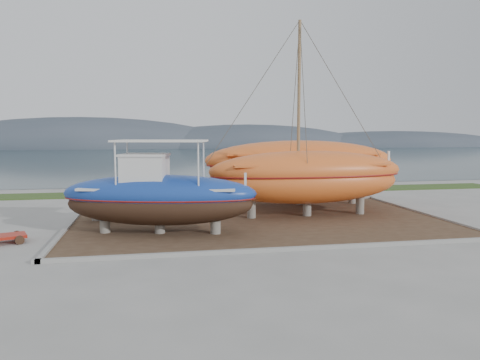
{
  "coord_description": "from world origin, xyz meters",
  "views": [
    {
      "loc": [
        -5.32,
        -18.52,
        4.39
      ],
      "look_at": [
        -0.98,
        4.0,
        2.07
      ],
      "focal_mm": 35.0,
      "sensor_mm": 36.0,
      "label": 1
    }
  ],
  "objects": [
    {
      "name": "white_dinghy",
      "position": [
        -6.91,
        5.73,
        0.66
      ],
      "size": [
        4.26,
        2.72,
        1.2
      ],
      "primitive_type": null,
      "rotation": [
        0.0,
        0.0,
        0.34
      ],
      "color": "silver",
      "rests_on": "dirt_patch"
    },
    {
      "name": "orange_bare_hull",
      "position": [
        3.57,
        8.44,
        1.94
      ],
      "size": [
        11.71,
        4.22,
        3.77
      ],
      "primitive_type": null,
      "rotation": [
        0.0,
        0.0,
        -0.07
      ],
      "color": "orange",
      "rests_on": "dirt_patch"
    },
    {
      "name": "blue_caique",
      "position": [
        -4.95,
        1.73,
        2.08
      ],
      "size": [
        8.75,
        4.46,
        4.03
      ],
      "primitive_type": null,
      "rotation": [
        0.0,
        0.0,
        -0.23
      ],
      "color": "#183B96",
      "rests_on": "dirt_patch"
    },
    {
      "name": "grass_strip",
      "position": [
        0.0,
        15.5,
        0.04
      ],
      "size": [
        44.0,
        3.0,
        0.08
      ],
      "primitive_type": "cube",
      "color": "#284219",
      "rests_on": "ground"
    },
    {
      "name": "curb_frame",
      "position": [
        0.0,
        4.0,
        0.07
      ],
      "size": [
        18.6,
        12.6,
        0.15
      ],
      "primitive_type": null,
      "color": "gray",
      "rests_on": "ground"
    },
    {
      "name": "dirt_patch",
      "position": [
        0.0,
        4.0,
        0.03
      ],
      "size": [
        18.0,
        12.0,
        0.06
      ],
      "primitive_type": "cube",
      "color": "#422D1E",
      "rests_on": "ground"
    },
    {
      "name": "sea",
      "position": [
        0.0,
        70.0,
        0.0
      ],
      "size": [
        260.0,
        100.0,
        0.04
      ],
      "primitive_type": null,
      "color": "#192D32",
      "rests_on": "ground"
    },
    {
      "name": "red_trailer",
      "position": [
        -11.08,
        1.25,
        0.17
      ],
      "size": [
        2.6,
        1.9,
        0.33
      ],
      "primitive_type": null,
      "rotation": [
        0.0,
        0.0,
        0.35
      ],
      "color": "#A82113",
      "rests_on": "ground"
    },
    {
      "name": "mountain_ridge",
      "position": [
        0.0,
        125.0,
        0.0
      ],
      "size": [
        200.0,
        36.0,
        20.0
      ],
      "primitive_type": null,
      "color": "#333D49",
      "rests_on": "ground"
    },
    {
      "name": "orange_sailboat",
      "position": [
        2.72,
        4.59,
        5.04
      ],
      "size": [
        10.46,
        3.27,
        9.97
      ],
      "primitive_type": null,
      "rotation": [
        0.0,
        0.0,
        0.02
      ],
      "color": "orange",
      "rests_on": "dirt_patch"
    },
    {
      "name": "ground",
      "position": [
        0.0,
        0.0,
        0.0
      ],
      "size": [
        140.0,
        140.0,
        0.0
      ],
      "primitive_type": "plane",
      "color": "gray",
      "rests_on": "ground"
    }
  ]
}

